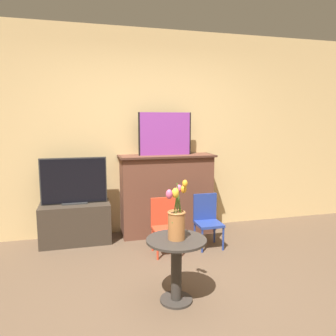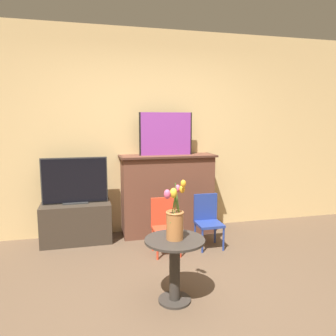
{
  "view_description": "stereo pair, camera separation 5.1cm",
  "coord_description": "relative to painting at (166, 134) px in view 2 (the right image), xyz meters",
  "views": [
    {
      "loc": [
        -0.83,
        -2.24,
        1.52
      ],
      "look_at": [
        0.07,
        1.17,
        1.0
      ],
      "focal_mm": 35.0,
      "sensor_mm": 36.0,
      "label": 1
    },
    {
      "loc": [
        -0.78,
        -2.26,
        1.52
      ],
      "look_at": [
        0.07,
        1.17,
        1.0
      ],
      "focal_mm": 35.0,
      "sensor_mm": 36.0,
      "label": 2
    }
  ],
  "objects": [
    {
      "name": "ground_plane",
      "position": [
        -0.23,
        -1.91,
        -1.34
      ],
      "size": [
        14.0,
        14.0,
        0.0
      ],
      "primitive_type": "plane",
      "color": "brown"
    },
    {
      "name": "wall_back",
      "position": [
        -0.23,
        0.22,
        0.01
      ],
      "size": [
        8.0,
        0.06,
        2.7
      ],
      "color": "tan",
      "rests_on": "ground"
    },
    {
      "name": "fireplace_mantel",
      "position": [
        0.02,
        -0.01,
        -0.8
      ],
      "size": [
        1.26,
        0.42,
        1.07
      ],
      "color": "brown",
      "rests_on": "ground"
    },
    {
      "name": "painting",
      "position": [
        0.0,
        0.0,
        0.0
      ],
      "size": [
        0.71,
        0.03,
        0.55
      ],
      "color": "black",
      "rests_on": "fireplace_mantel"
    },
    {
      "name": "tv_stand",
      "position": [
        -1.17,
        -0.05,
        -1.1
      ],
      "size": [
        0.85,
        0.43,
        0.49
      ],
      "color": "#382D23",
      "rests_on": "ground"
    },
    {
      "name": "tv_monitor",
      "position": [
        -1.17,
        -0.04,
        -0.57
      ],
      "size": [
        0.79,
        0.12,
        0.57
      ],
      "color": "#2D2D2D",
      "rests_on": "tv_stand"
    },
    {
      "name": "chair_red",
      "position": [
        -0.17,
        -0.64,
        -1.0
      ],
      "size": [
        0.3,
        0.3,
        0.63
      ],
      "color": "red",
      "rests_on": "ground"
    },
    {
      "name": "chair_blue",
      "position": [
        0.37,
        -0.58,
        -1.0
      ],
      "size": [
        0.3,
        0.3,
        0.63
      ],
      "color": "navy",
      "rests_on": "ground"
    },
    {
      "name": "side_table",
      "position": [
        -0.34,
        -1.68,
        -0.99
      ],
      "size": [
        0.5,
        0.5,
        0.55
      ],
      "color": "#332D28",
      "rests_on": "ground"
    },
    {
      "name": "vase_tulips",
      "position": [
        -0.34,
        -1.68,
        -0.63
      ],
      "size": [
        0.2,
        0.2,
        0.5
      ],
      "color": "#AD6B38",
      "rests_on": "side_table"
    }
  ]
}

